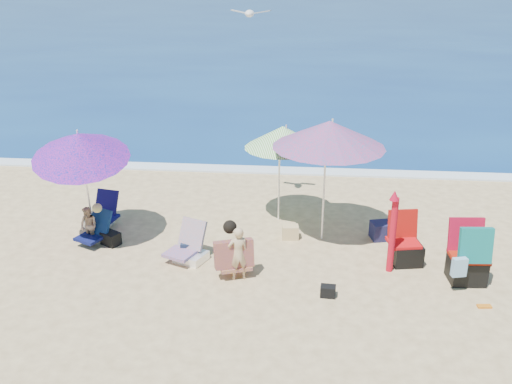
# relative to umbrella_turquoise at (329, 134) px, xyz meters

# --- Properties ---
(ground) EXTENTS (120.00, 120.00, 0.00)m
(ground) POSITION_rel_umbrella_turquoise_xyz_m (-0.92, -1.55, -2.00)
(ground) COLOR #D8BC84
(ground) RESTS_ON ground
(sea) EXTENTS (120.00, 80.00, 0.12)m
(sea) POSITION_rel_umbrella_turquoise_xyz_m (-0.92, 43.45, -2.05)
(sea) COLOR navy
(sea) RESTS_ON ground
(foam) EXTENTS (120.00, 0.50, 0.04)m
(foam) POSITION_rel_umbrella_turquoise_xyz_m (-0.92, 3.55, -1.98)
(foam) COLOR white
(foam) RESTS_ON ground
(umbrella_turquoise) EXTENTS (2.40, 2.40, 2.28)m
(umbrella_turquoise) POSITION_rel_umbrella_turquoise_xyz_m (0.00, 0.00, 0.00)
(umbrella_turquoise) COLOR silver
(umbrella_turquoise) RESTS_ON ground
(umbrella_striped) EXTENTS (1.83, 1.83, 1.95)m
(umbrella_striped) POSITION_rel_umbrella_turquoise_xyz_m (-0.83, 0.75, -0.30)
(umbrella_striped) COLOR white
(umbrella_striped) RESTS_ON ground
(umbrella_blue) EXTENTS (2.08, 2.12, 2.28)m
(umbrella_blue) POSITION_rel_umbrella_turquoise_xyz_m (-4.22, -0.63, -0.14)
(umbrella_blue) COLOR white
(umbrella_blue) RESTS_ON ground
(furled_umbrella) EXTENTS (0.17, 0.17, 1.44)m
(furled_umbrella) POSITION_rel_umbrella_turquoise_xyz_m (1.05, -1.12, -1.21)
(furled_umbrella) COLOR #B60D1D
(furled_umbrella) RESTS_ON ground
(chair_navy) EXTENTS (0.64, 0.67, 0.64)m
(chair_navy) POSITION_rel_umbrella_turquoise_xyz_m (-4.29, 0.20, -1.83)
(chair_navy) COLOR #0D0E4D
(chair_navy) RESTS_ON ground
(chair_rainbow) EXTENTS (0.78, 0.76, 0.67)m
(chair_rainbow) POSITION_rel_umbrella_turquoise_xyz_m (-2.32, -1.05, -1.82)
(chair_rainbow) COLOR #CD5848
(chair_rainbow) RESTS_ON ground
(camp_chair_left) EXTENTS (0.63, 0.59, 0.88)m
(camp_chair_left) POSITION_rel_umbrella_turquoise_xyz_m (1.34, -0.79, -1.74)
(camp_chair_left) COLOR red
(camp_chair_left) RESTS_ON ground
(camp_chair_right) EXTENTS (0.66, 0.81, 1.04)m
(camp_chair_right) POSITION_rel_umbrella_turquoise_xyz_m (2.23, -1.35, -1.63)
(camp_chair_right) COLOR #9F1D0B
(camp_chair_right) RESTS_ON ground
(person_center) EXTENTS (0.67, 0.59, 0.92)m
(person_center) POSITION_rel_umbrella_turquoise_xyz_m (-1.46, -1.55, -1.55)
(person_center) COLOR tan
(person_center) RESTS_ON ground
(person_left) EXTENTS (0.68, 0.68, 0.80)m
(person_left) POSITION_rel_umbrella_turquoise_xyz_m (-4.20, -0.61, -1.64)
(person_left) COLOR tan
(person_left) RESTS_ON ground
(bag_navy_a) EXTENTS (0.35, 0.26, 0.26)m
(bag_navy_a) POSITION_rel_umbrella_turquoise_xyz_m (-2.33, -0.89, -1.87)
(bag_navy_a) COLOR #192438
(bag_navy_a) RESTS_ON ground
(bag_black_a) EXTENTS (0.40, 0.36, 0.24)m
(bag_black_a) POSITION_rel_umbrella_turquoise_xyz_m (-3.85, -0.60, -1.88)
(bag_black_a) COLOR black
(bag_black_a) RESTS_ON ground
(bag_tan) EXTENTS (0.32, 0.24, 0.26)m
(bag_tan) POSITION_rel_umbrella_turquoise_xyz_m (-0.63, -0.06, -1.87)
(bag_tan) COLOR tan
(bag_tan) RESTS_ON ground
(bag_navy_b) EXTENTS (0.50, 0.42, 0.32)m
(bag_navy_b) POSITION_rel_umbrella_turquoise_xyz_m (1.08, 0.09, -1.84)
(bag_navy_b) COLOR #1C1C3E
(bag_navy_b) RESTS_ON ground
(bag_black_b) EXTENTS (0.24, 0.18, 0.18)m
(bag_black_b) POSITION_rel_umbrella_turquoise_xyz_m (0.02, -2.00, -1.91)
(bag_black_b) COLOR black
(bag_black_b) RESTS_ON ground
(orange_item) EXTENTS (0.22, 0.11, 0.03)m
(orange_item) POSITION_rel_umbrella_turquoise_xyz_m (2.34, -2.09, -1.99)
(orange_item) COLOR orange
(orange_item) RESTS_ON ground
(seagull) EXTENTS (0.74, 0.38, 0.13)m
(seagull) POSITION_rel_umbrella_turquoise_xyz_m (-1.48, 1.02, 1.90)
(seagull) COLOR white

